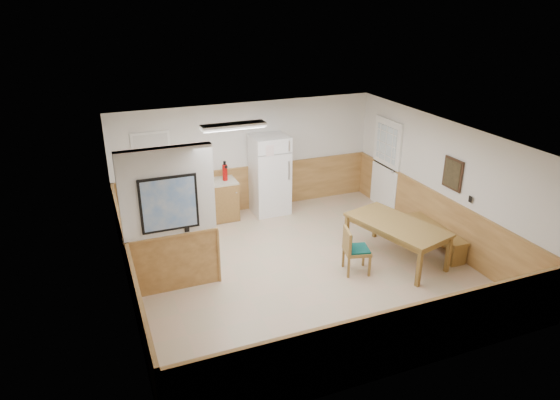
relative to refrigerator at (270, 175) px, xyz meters
name	(u,v)px	position (x,y,z in m)	size (l,w,h in m)	color
ground	(300,268)	(-0.40, -2.63, -0.90)	(6.00, 6.00, 0.00)	tan
ceiling	(303,136)	(-0.40, -2.63, 1.60)	(6.00, 6.00, 0.02)	silver
back_wall	(247,157)	(-0.40, 0.37, 0.35)	(6.00, 0.02, 2.50)	white
right_wall	(442,183)	(2.60, -2.63, 0.35)	(0.02, 6.00, 2.50)	white
left_wall	(123,234)	(-3.40, -2.63, 0.35)	(0.02, 6.00, 2.50)	white
wainscot_back	(248,188)	(-0.40, 0.35, -0.40)	(6.00, 0.04, 1.00)	tan
wainscot_right	(436,218)	(2.58, -2.63, -0.40)	(0.04, 6.00, 1.00)	tan
wainscot_left	(130,276)	(-3.38, -2.63, -0.40)	(0.04, 6.00, 1.00)	tan
partition_wall	(170,223)	(-2.65, -2.43, 0.33)	(1.50, 0.20, 2.50)	white
kitchen_counter	(200,202)	(-1.61, 0.05, -0.44)	(2.20, 0.61, 1.00)	olive
exterior_door	(386,165)	(2.57, -0.73, 0.15)	(0.07, 1.02, 2.15)	white
kitchen_window	(152,155)	(-2.50, 0.35, 0.65)	(0.80, 0.04, 1.00)	white
wall_painting	(453,174)	(2.57, -2.93, 0.65)	(0.04, 0.50, 0.60)	#342114
fluorescent_fixture	(233,126)	(-1.20, -1.33, 1.55)	(1.20, 0.30, 0.09)	white
refrigerator	(270,175)	(0.00, 0.00, 0.00)	(0.80, 0.72, 1.80)	white
dining_table	(397,228)	(1.40, -2.97, -0.24)	(1.40, 2.06, 0.75)	olive
dining_bench	(435,233)	(2.38, -2.89, -0.56)	(0.37, 1.56, 0.45)	olive
dining_chair	(352,247)	(0.41, -3.08, -0.41)	(0.70, 0.55, 0.85)	olive
fire_extinguisher	(225,172)	(-1.03, 0.03, 0.19)	(0.14, 0.14, 0.44)	#AC0B09
soap_bottle	(158,183)	(-2.46, 0.09, 0.12)	(0.07, 0.07, 0.23)	green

